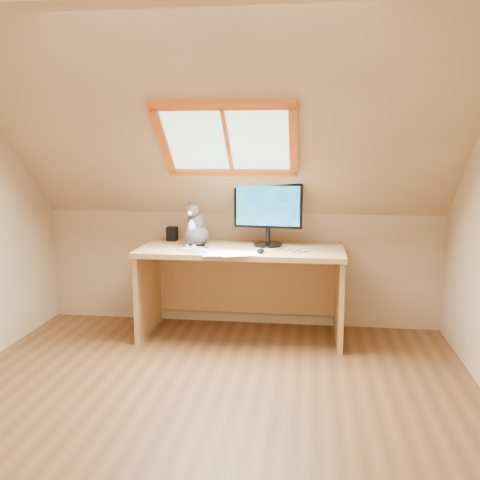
# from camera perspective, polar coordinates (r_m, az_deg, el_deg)

# --- Properties ---
(ground) EXTENTS (3.50, 3.50, 0.00)m
(ground) POSITION_cam_1_polar(r_m,az_deg,el_deg) (3.33, -4.12, -18.13)
(ground) COLOR brown
(ground) RESTS_ON ground
(room_shell) EXTENTS (3.52, 3.52, 2.41)m
(room_shell) POSITION_cam_1_polar(r_m,az_deg,el_deg) (2.86, -4.84, 7.16)
(room_shell) COLOR tan
(room_shell) RESTS_ON ground
(desk) EXTENTS (1.66, 0.73, 0.76)m
(desk) POSITION_cam_1_polar(r_m,az_deg,el_deg) (4.49, 0.27, -3.51)
(desk) COLOR tan
(desk) RESTS_ON ground
(monitor) EXTENTS (0.57, 0.24, 0.52)m
(monitor) POSITION_cam_1_polar(r_m,az_deg,el_deg) (4.41, 3.03, 3.21)
(monitor) COLOR black
(monitor) RESTS_ON desk
(cat) EXTENTS (0.27, 0.30, 0.38)m
(cat) POSITION_cam_1_polar(r_m,az_deg,el_deg) (4.43, -4.73, 1.08)
(cat) COLOR #48423F
(cat) RESTS_ON desk
(desk_speaker) EXTENTS (0.09, 0.09, 0.12)m
(desk_speaker) POSITION_cam_1_polar(r_m,az_deg,el_deg) (4.73, -7.25, 0.67)
(desk_speaker) COLOR black
(desk_speaker) RESTS_ON desk
(graphics_tablet) EXTENTS (0.33, 0.30, 0.01)m
(graphics_tablet) POSITION_cam_1_polar(r_m,az_deg,el_deg) (4.26, -4.50, -1.03)
(graphics_tablet) COLOR #B2B2B7
(graphics_tablet) RESTS_ON desk
(mouse) EXTENTS (0.06, 0.10, 0.03)m
(mouse) POSITION_cam_1_polar(r_m,az_deg,el_deg) (4.15, 2.23, -1.17)
(mouse) COLOR black
(mouse) RESTS_ON desk
(papers) EXTENTS (0.35, 0.30, 0.01)m
(papers) POSITION_cam_1_polar(r_m,az_deg,el_deg) (4.13, -1.42, -1.39)
(papers) COLOR white
(papers) RESTS_ON desk
(cables) EXTENTS (0.51, 0.26, 0.01)m
(cables) POSITION_cam_1_polar(r_m,az_deg,el_deg) (4.23, 4.25, -1.14)
(cables) COLOR silver
(cables) RESTS_ON desk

